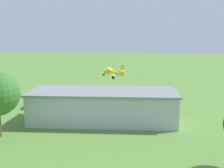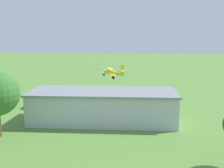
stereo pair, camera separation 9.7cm
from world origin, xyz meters
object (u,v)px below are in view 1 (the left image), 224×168
Objects in this scene: car_grey at (31,103)px; car_black at (8,101)px; biplane at (113,72)px; person_walking_on_apron at (95,99)px; person_crossing_taxiway at (47,105)px; windsock at (97,70)px; person_beside_truck at (69,101)px; hangar at (103,106)px; person_by_parked_cars at (63,102)px.

car_grey reaches higher than car_black.
biplane is 5.59× the size of person_walking_on_apron.
person_crossing_taxiway is (-10.55, 3.52, 0.10)m from car_black.
windsock is (-16.22, -27.24, 4.30)m from car_black.
windsock is (-2.12, -26.82, 4.24)m from person_beside_truck.
biplane is 5.04× the size of person_crossing_taxiway.
person_crossing_taxiway is at bearing 40.26° from person_walking_on_apron.
person_crossing_taxiway is at bearing -29.71° from hangar.
person_crossing_taxiway reaches higher than person_by_parked_cars.
hangar is 16.62× the size of person_walking_on_apron.
car_grey is at bearing 158.85° from car_black.
person_walking_on_apron is 23.74m from windsock.
windsock is at bearing -100.45° from person_crossing_taxiway.
hangar reaches higher than person_by_parked_cars.
person_beside_truck is at bearing -50.17° from hangar.
person_crossing_taxiway is at bearing 60.11° from biplane.
biplane reaches higher than person_crossing_taxiway.
car_black is at bearing 1.72° from person_beside_truck.
biplane is (1.12, -28.20, 2.70)m from hangar.
person_by_parked_cars is at bearing 55.94° from person_beside_truck.
person_crossing_taxiway is 1.11× the size of person_walking_on_apron.
biplane reaches higher than windsock.
biplane reaches higher than person_walking_on_apron.
car_black is 2.66× the size of person_by_parked_cars.
person_beside_truck is 27.24m from windsock.
person_beside_truck is at bearing -178.28° from car_black.
hangar is at bearing 92.27° from biplane.
person_walking_on_apron is at bearing 77.57° from biplane.
car_grey is at bearing -26.30° from hangar.
car_grey is 4.12m from person_crossing_taxiway.
biplane is at bearing -116.49° from person_beside_truck.
biplane is 28.72m from car_black.
hangar is 4.58× the size of windsock.
person_by_parked_cars is at bearing -135.16° from person_crossing_taxiway.
hangar is 14.95m from person_beside_truck.
person_crossing_taxiway is (2.70, 2.69, 0.03)m from person_by_parked_cars.
windsock reaches higher than person_crossing_taxiway.
car_grey is 2.54× the size of person_by_parked_cars.
biplane is at bearing -102.43° from person_walking_on_apron.
car_black is 13.28m from person_by_parked_cars.
hangar is 28.35m from biplane.
person_by_parked_cars is at bearing 38.09° from person_walking_on_apron.
person_beside_truck is 0.96× the size of person_crossing_taxiway.
car_grey is 7.03m from car_black.
person_walking_on_apron is (4.00, -15.10, -2.01)m from hangar.
car_black is 2.87× the size of person_walking_on_apron.
person_walking_on_apron is (-9.04, -7.66, -0.10)m from person_crossing_taxiway.
biplane is 5.27× the size of person_beside_truck.
windsock reaches higher than person_beside_truck.
person_by_parked_cars is (10.34, -10.13, -1.94)m from hangar.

